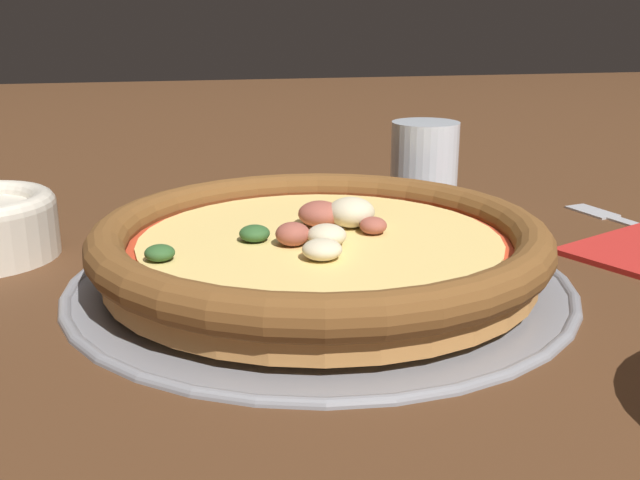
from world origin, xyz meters
TOP-DOWN VIEW (x-y plane):
  - ground_plane at (0.00, 0.00)m, footprint 3.00×3.00m
  - pizza_tray at (0.00, 0.00)m, footprint 0.33×0.33m
  - pizza at (0.00, -0.00)m, footprint 0.29×0.29m
  - drinking_cup at (0.18, -0.13)m, footprint 0.06×0.06m
  - fork at (0.07, -0.28)m, footprint 0.17×0.05m

SIDE VIEW (x-z plane):
  - ground_plane at x=0.00m, z-range 0.00..0.00m
  - fork at x=0.07m, z-range 0.00..0.00m
  - pizza_tray at x=0.00m, z-range 0.00..0.01m
  - pizza at x=0.00m, z-range 0.00..0.05m
  - drinking_cup at x=0.18m, z-range 0.00..0.08m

